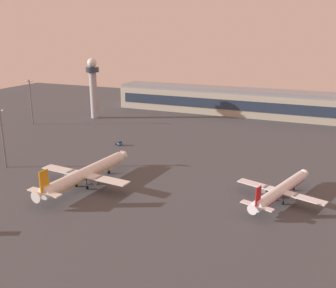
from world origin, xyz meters
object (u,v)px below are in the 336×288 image
object	(u,v)px
airplane_taxiway_distant	(280,190)
pushback_tug	(119,143)
control_tower	(93,84)
apron_light_east	(2,134)
apron_light_central	(31,99)
airplane_far_stand	(85,174)

from	to	relation	value
airplane_taxiway_distant	pushback_tug	xyz separation A→B (m)	(-78.52, 33.45, -2.57)
airplane_taxiway_distant	pushback_tug	bearing A→B (deg)	174.30
control_tower	airplane_taxiway_distant	xyz separation A→B (m)	(123.25, -79.85, -17.57)
apron_light_east	apron_light_central	world-z (taller)	apron_light_central
airplane_far_stand	airplane_taxiway_distant	size ratio (longest dim) A/B	1.25
apron_light_central	airplane_far_stand	bearing A→B (deg)	-38.39
apron_light_east	airplane_far_stand	bearing A→B (deg)	-4.92
apron_light_east	control_tower	bearing A→B (deg)	101.60
airplane_taxiway_distant	apron_light_central	size ratio (longest dim) A/B	1.42
control_tower	apron_light_central	bearing A→B (deg)	-128.67
airplane_far_stand	apron_light_central	bearing A→B (deg)	146.60
pushback_tug	apron_light_east	xyz separation A→B (m)	(-26.15, -44.13, 12.62)
airplane_far_stand	pushback_tug	size ratio (longest dim) A/B	13.04
control_tower	airplane_taxiway_distant	bearing A→B (deg)	-32.94
airplane_taxiway_distant	apron_light_central	world-z (taller)	apron_light_central
control_tower	apron_light_east	xyz separation A→B (m)	(18.58, -90.52, -7.52)
airplane_taxiway_distant	pushback_tug	size ratio (longest dim) A/B	10.39
control_tower	apron_light_east	bearing A→B (deg)	-78.40
pushback_tug	apron_light_central	world-z (taller)	apron_light_central
pushback_tug	control_tower	bearing A→B (deg)	-113.60
airplane_far_stand	pushback_tug	world-z (taller)	airplane_far_stand
control_tower	apron_light_east	distance (m)	92.72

